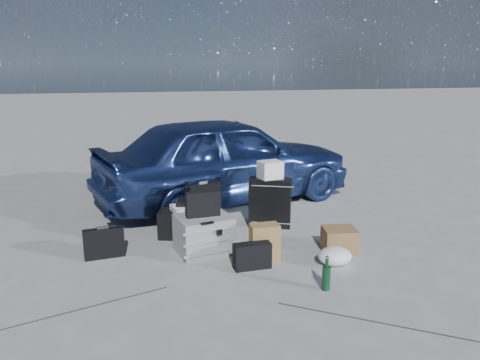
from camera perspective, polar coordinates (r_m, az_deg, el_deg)
name	(u,v)px	position (r m, az deg, el deg)	size (l,w,h in m)	color
ground	(232,270)	(4.71, -1.02, -10.89)	(60.00, 60.00, 0.00)	#A6A5A1
car	(226,159)	(6.78, -1.76, 2.58)	(1.51, 3.76, 1.28)	#354F95
pelican_case	(204,234)	(5.06, -4.43, -6.62)	(0.56, 0.46, 0.41)	#9EA1A4
laptop_bag	(203,204)	(4.96, -4.55, -2.94)	(0.36, 0.09, 0.27)	black
briefcase	(104,243)	(5.13, -16.26, -7.41)	(0.41, 0.09, 0.32)	black
suitcase_left	(203,204)	(5.86, -4.50, -2.96)	(0.43, 0.15, 0.56)	black
suitcase_right	(270,203)	(5.81, 3.69, -2.76)	(0.52, 0.19, 0.62)	black
white_carton	(270,170)	(5.71, 3.70, 1.26)	(0.27, 0.21, 0.21)	white
duffel_bag	(187,224)	(5.52, -6.48, -5.36)	(0.64, 0.28, 0.32)	black
flat_box_white	(188,208)	(5.47, -6.35, -3.40)	(0.37, 0.28, 0.06)	white
flat_box_black	(189,202)	(5.47, -6.22, -2.72)	(0.28, 0.20, 0.06)	black
kraft_bag	(264,242)	(4.86, 3.00, -7.62)	(0.29, 0.18, 0.39)	olive
cardboard_box	(339,240)	(5.22, 12.00, -7.14)	(0.35, 0.30, 0.26)	brown
plastic_bag	(335,256)	(4.88, 11.50, -9.08)	(0.34, 0.29, 0.19)	white
messenger_bag	(252,256)	(4.70, 1.49, -9.23)	(0.37, 0.14, 0.26)	black
green_bottle	(326,274)	(4.34, 10.48, -11.19)	(0.08, 0.08, 0.31)	#0F321A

